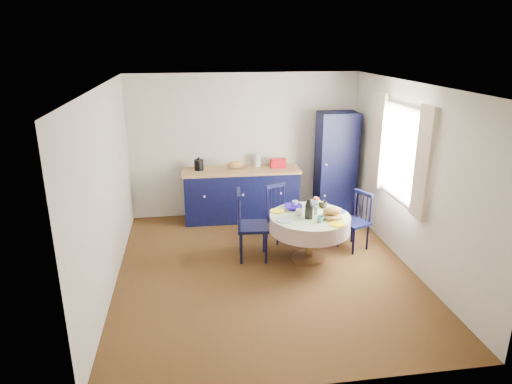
# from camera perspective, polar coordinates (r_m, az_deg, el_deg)

# --- Properties ---
(floor) EXTENTS (4.50, 4.50, 0.00)m
(floor) POSITION_cam_1_polar(r_m,az_deg,el_deg) (6.39, 1.19, -9.71)
(floor) COLOR black
(floor) RESTS_ON ground
(ceiling) EXTENTS (4.50, 4.50, 0.00)m
(ceiling) POSITION_cam_1_polar(r_m,az_deg,el_deg) (5.65, 1.36, 13.19)
(ceiling) COLOR white
(ceiling) RESTS_ON wall_back
(wall_back) EXTENTS (4.00, 0.02, 2.50)m
(wall_back) POSITION_cam_1_polar(r_m,az_deg,el_deg) (8.06, -1.44, 5.82)
(wall_back) COLOR beige
(wall_back) RESTS_ON floor
(wall_left) EXTENTS (0.02, 4.50, 2.50)m
(wall_left) POSITION_cam_1_polar(r_m,az_deg,el_deg) (5.92, -18.19, 0.11)
(wall_left) COLOR beige
(wall_left) RESTS_ON floor
(wall_right) EXTENTS (0.02, 4.50, 2.50)m
(wall_right) POSITION_cam_1_polar(r_m,az_deg,el_deg) (6.54, 18.83, 1.76)
(wall_right) COLOR beige
(wall_right) RESTS_ON floor
(window) EXTENTS (0.10, 1.74, 1.45)m
(window) POSITION_cam_1_polar(r_m,az_deg,el_deg) (6.71, 17.58, 4.73)
(window) COLOR white
(window) RESTS_ON wall_right
(kitchen_counter) EXTENTS (2.03, 0.66, 1.14)m
(kitchen_counter) POSITION_cam_1_polar(r_m,az_deg,el_deg) (7.98, -1.86, -0.16)
(kitchen_counter) COLOR black
(kitchen_counter) RESTS_ON floor
(pantry_cabinet) EXTENTS (0.65, 0.48, 1.87)m
(pantry_cabinet) POSITION_cam_1_polar(r_m,az_deg,el_deg) (8.09, 9.94, 3.28)
(pantry_cabinet) COLOR black
(pantry_cabinet) RESTS_ON floor
(dining_table) EXTENTS (1.13, 1.13, 0.96)m
(dining_table) POSITION_cam_1_polar(r_m,az_deg,el_deg) (6.49, 6.80, -3.86)
(dining_table) COLOR #563718
(dining_table) RESTS_ON floor
(chair_left) EXTENTS (0.47, 0.49, 1.02)m
(chair_left) POSITION_cam_1_polar(r_m,az_deg,el_deg) (6.51, -0.78, -4.13)
(chair_left) COLOR black
(chair_left) RESTS_ON floor
(chair_far) EXTENTS (0.50, 0.49, 0.87)m
(chair_far) POSITION_cam_1_polar(r_m,az_deg,el_deg) (7.19, 2.97, -2.53)
(chair_far) COLOR black
(chair_far) RESTS_ON floor
(chair_right) EXTENTS (0.51, 0.52, 0.88)m
(chair_right) POSITION_cam_1_polar(r_m,az_deg,el_deg) (7.02, 12.35, -3.48)
(chair_right) COLOR black
(chair_right) RESTS_ON floor
(mug_a) EXTENTS (0.12, 0.12, 0.09)m
(mug_a) POSITION_cam_1_polar(r_m,az_deg,el_deg) (6.41, 5.50, -2.54)
(mug_a) COLOR silver
(mug_a) RESTS_ON dining_table
(mug_b) EXTENTS (0.10, 0.10, 0.09)m
(mug_b) POSITION_cam_1_polar(r_m,az_deg,el_deg) (6.20, 8.04, -3.41)
(mug_b) COLOR teal
(mug_b) RESTS_ON dining_table
(mug_c) EXTENTS (0.13, 0.13, 0.10)m
(mug_c) POSITION_cam_1_polar(r_m,az_deg,el_deg) (6.73, 8.36, -1.57)
(mug_c) COLOR black
(mug_c) RESTS_ON dining_table
(mug_d) EXTENTS (0.09, 0.09, 0.09)m
(mug_d) POSITION_cam_1_polar(r_m,az_deg,el_deg) (6.75, 4.91, -1.46)
(mug_d) COLOR silver
(mug_d) RESTS_ON dining_table
(cobalt_bowl) EXTENTS (0.26, 0.26, 0.06)m
(cobalt_bowl) POSITION_cam_1_polar(r_m,az_deg,el_deg) (6.63, 4.70, -1.92)
(cobalt_bowl) COLOR #190977
(cobalt_bowl) RESTS_ON dining_table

